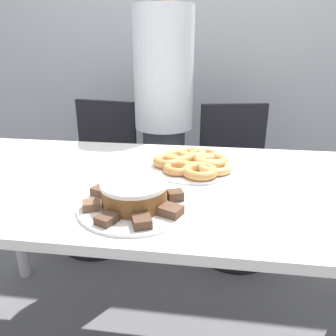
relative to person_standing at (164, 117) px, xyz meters
The scene contains 25 objects.
wall_back 0.92m from the person_standing, 80.89° to the left, with size 8.00×0.05×2.60m.
table 0.76m from the person_standing, 80.29° to the right, with size 1.82×0.82×0.77m.
person_standing is the anchor object (origin of this frame).
office_chair_left 0.60m from the person_standing, behind, with size 0.51×0.51×0.88m.
office_chair_right 0.60m from the person_standing, ahead, with size 0.52×0.52×0.88m.
plate_cake 0.94m from the person_standing, 86.51° to the right, with size 0.32×0.32×0.01m.
plate_donuts 0.63m from the person_standing, 71.41° to the right, with size 0.33×0.33×0.01m.
frosted_cake 0.94m from the person_standing, 86.51° to the right, with size 0.19×0.19×0.07m.
lamington_0 1.05m from the person_standing, 84.46° to the right, with size 0.06×0.07×0.02m.
lamington_1 1.00m from the person_standing, 80.35° to the right, with size 0.07×0.07×0.02m.
lamington_2 0.91m from the person_standing, 79.31° to the right, with size 0.05×0.05×0.03m.
lamington_3 0.83m from the person_standing, 82.80° to the right, with size 0.06×0.06×0.02m.
lamington_4 0.83m from the person_standing, 89.13° to the right, with size 0.07×0.07×0.02m.
lamington_5 0.89m from the person_standing, 93.42° to the right, with size 0.07×0.07×0.02m.
lamington_6 0.98m from the person_standing, 93.16° to the right, with size 0.06×0.06×0.02m.
lamington_7 1.05m from the person_standing, 89.46° to the right, with size 0.06×0.07×0.02m.
donut_0 0.63m from the person_standing, 71.41° to the right, with size 0.11×0.11×0.03m.
donut_1 0.62m from the person_standing, 80.15° to the right, with size 0.11×0.11×0.03m.
donut_2 0.69m from the person_standing, 77.33° to the right, with size 0.11×0.11×0.03m.
donut_3 0.73m from the person_standing, 71.62° to the right, with size 0.13×0.13×0.03m.
donut_4 0.70m from the person_standing, 66.41° to the right, with size 0.12×0.12×0.03m.
donut_5 0.65m from the person_standing, 65.72° to the right, with size 0.13×0.13×0.04m.
donut_6 0.58m from the person_standing, 65.82° to the right, with size 0.12×0.12×0.03m.
donut_7 0.55m from the person_standing, 69.66° to the right, with size 0.12×0.12×0.03m.
donut_8 0.58m from the person_standing, 76.20° to the right, with size 0.11×0.11×0.03m.
Camera 1 is at (0.14, -1.02, 1.21)m, focal length 35.00 mm.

